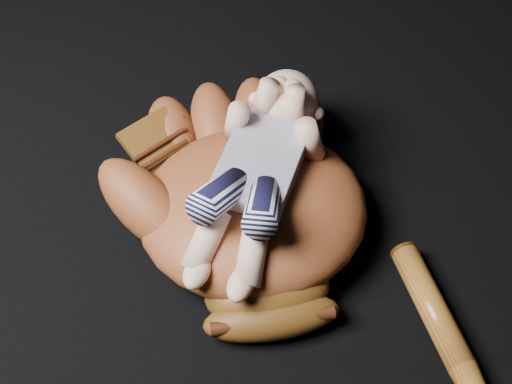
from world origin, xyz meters
The scene contains 3 objects.
baseball_glove centered at (-0.09, 0.13, 0.08)m, with size 0.44×0.50×0.16m, color maroon, non-canonical shape.
newborn_baby centered at (-0.09, 0.13, 0.14)m, with size 0.18×0.40×0.16m, color #DAA78D, non-canonical shape.
baseball_bat centered at (0.24, -0.10, 0.02)m, with size 0.04×0.45×0.04m, color brown, non-canonical shape.
Camera 1 is at (-0.01, -0.52, 0.95)m, focal length 50.00 mm.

